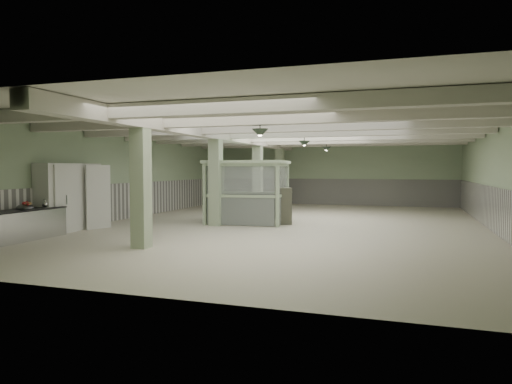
% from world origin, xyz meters
% --- Properties ---
extents(floor, '(20.00, 20.00, 0.00)m').
position_xyz_m(floor, '(0.00, 0.00, 0.00)').
color(floor, silver).
rests_on(floor, ground).
extents(ceiling, '(14.00, 20.00, 0.02)m').
position_xyz_m(ceiling, '(0.00, 0.00, 3.60)').
color(ceiling, white).
rests_on(ceiling, wall_back).
extents(wall_back, '(14.00, 0.02, 3.60)m').
position_xyz_m(wall_back, '(0.00, 10.00, 1.80)').
color(wall_back, '#A4BD97').
rests_on(wall_back, floor).
extents(wall_front, '(14.00, 0.02, 3.60)m').
position_xyz_m(wall_front, '(0.00, -10.00, 1.80)').
color(wall_front, '#A4BD97').
rests_on(wall_front, floor).
extents(wall_left, '(0.02, 20.00, 3.60)m').
position_xyz_m(wall_left, '(-7.00, 0.00, 1.80)').
color(wall_left, '#A4BD97').
rests_on(wall_left, floor).
extents(wall_right, '(0.02, 20.00, 3.60)m').
position_xyz_m(wall_right, '(7.00, 0.00, 1.80)').
color(wall_right, '#A4BD97').
rests_on(wall_right, floor).
extents(wainscot_left, '(0.05, 19.90, 1.50)m').
position_xyz_m(wainscot_left, '(-6.97, 0.00, 0.75)').
color(wainscot_left, silver).
rests_on(wainscot_left, floor).
extents(wainscot_right, '(0.05, 19.90, 1.50)m').
position_xyz_m(wainscot_right, '(6.97, 0.00, 0.75)').
color(wainscot_right, silver).
rests_on(wainscot_right, floor).
extents(wainscot_back, '(13.90, 0.05, 1.50)m').
position_xyz_m(wainscot_back, '(0.00, 9.97, 0.75)').
color(wainscot_back, silver).
rests_on(wainscot_back, floor).
extents(girder, '(0.45, 19.90, 0.40)m').
position_xyz_m(girder, '(-2.50, 0.00, 3.38)').
color(girder, beige).
rests_on(girder, ceiling).
extents(beam_a, '(13.90, 0.35, 0.32)m').
position_xyz_m(beam_a, '(0.00, -7.50, 3.42)').
color(beam_a, beige).
rests_on(beam_a, ceiling).
extents(beam_b, '(13.90, 0.35, 0.32)m').
position_xyz_m(beam_b, '(0.00, -5.00, 3.42)').
color(beam_b, beige).
rests_on(beam_b, ceiling).
extents(beam_c, '(13.90, 0.35, 0.32)m').
position_xyz_m(beam_c, '(0.00, -2.50, 3.42)').
color(beam_c, beige).
rests_on(beam_c, ceiling).
extents(beam_d, '(13.90, 0.35, 0.32)m').
position_xyz_m(beam_d, '(0.00, 0.00, 3.42)').
color(beam_d, beige).
rests_on(beam_d, ceiling).
extents(beam_e, '(13.90, 0.35, 0.32)m').
position_xyz_m(beam_e, '(0.00, 2.50, 3.42)').
color(beam_e, beige).
rests_on(beam_e, ceiling).
extents(beam_f, '(13.90, 0.35, 0.32)m').
position_xyz_m(beam_f, '(0.00, 5.00, 3.42)').
color(beam_f, beige).
rests_on(beam_f, ceiling).
extents(beam_g, '(13.90, 0.35, 0.32)m').
position_xyz_m(beam_g, '(0.00, 7.50, 3.42)').
color(beam_g, beige).
rests_on(beam_g, ceiling).
extents(column_a, '(0.42, 0.42, 3.60)m').
position_xyz_m(column_a, '(-2.50, -6.00, 1.80)').
color(column_a, '#A1B592').
rests_on(column_a, floor).
extents(column_b, '(0.42, 0.42, 3.60)m').
position_xyz_m(column_b, '(-2.50, -1.00, 1.80)').
color(column_b, '#A1B592').
rests_on(column_b, floor).
extents(column_c, '(0.42, 0.42, 3.60)m').
position_xyz_m(column_c, '(-2.50, 4.00, 1.80)').
color(column_c, '#A1B592').
rests_on(column_c, floor).
extents(column_d, '(0.42, 0.42, 3.60)m').
position_xyz_m(column_d, '(-2.50, 8.00, 1.80)').
color(column_d, '#A1B592').
rests_on(column_d, floor).
extents(pendant_front, '(0.44, 0.44, 0.22)m').
position_xyz_m(pendant_front, '(0.50, -5.00, 3.05)').
color(pendant_front, '#2C3A2D').
rests_on(pendant_front, ceiling).
extents(pendant_mid, '(0.44, 0.44, 0.22)m').
position_xyz_m(pendant_mid, '(0.50, 0.50, 3.05)').
color(pendant_mid, '#2C3A2D').
rests_on(pendant_mid, ceiling).
extents(pendant_back, '(0.44, 0.44, 0.22)m').
position_xyz_m(pendant_back, '(0.50, 5.50, 3.05)').
color(pendant_back, '#2C3A2D').
rests_on(pendant_back, ceiling).
extents(pitcher_far, '(0.24, 0.25, 0.26)m').
position_xyz_m(pitcher_far, '(-6.44, -5.19, 1.03)').
color(pitcher_far, '#AFB0B4').
rests_on(pitcher_far, prep_counter).
extents(veg_colander, '(0.60, 0.60, 0.23)m').
position_xyz_m(veg_colander, '(-6.57, -5.84, 1.01)').
color(veg_colander, '#434448').
rests_on(veg_colander, prep_counter).
extents(walkin_cooler, '(0.97, 2.59, 2.37)m').
position_xyz_m(walkin_cooler, '(-6.62, -3.86, 1.19)').
color(walkin_cooler, white).
rests_on(walkin_cooler, floor).
extents(guard_booth, '(3.24, 2.83, 2.42)m').
position_xyz_m(guard_booth, '(-1.68, 0.26, 1.66)').
color(guard_booth, '#A2BA95').
rests_on(guard_booth, floor).
extents(filing_cabinet, '(0.65, 0.76, 1.39)m').
position_xyz_m(filing_cabinet, '(-0.17, 0.24, 0.69)').
color(filing_cabinet, '#4F5043').
rests_on(filing_cabinet, floor).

